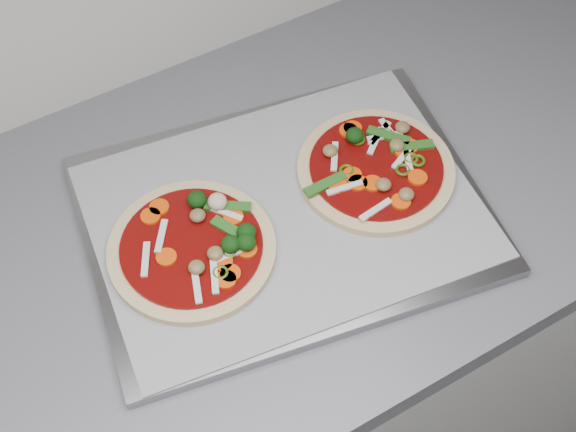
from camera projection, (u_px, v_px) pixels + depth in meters
baking_tray at (285, 215)px, 1.01m from camera, size 0.55×0.45×0.02m
parchment at (285, 211)px, 1.01m from camera, size 0.51×0.40×0.00m
pizza_left at (196, 246)px, 0.96m from camera, size 0.22×0.22×0.03m
pizza_right at (376, 168)px, 1.03m from camera, size 0.24×0.24×0.03m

